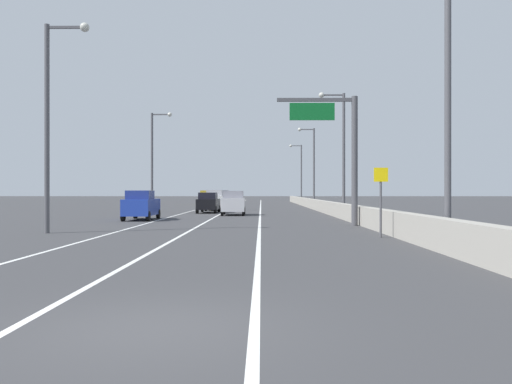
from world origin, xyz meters
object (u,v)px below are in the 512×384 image
at_px(speed_advisory_sign, 381,197).
at_px(lamp_post_right_second, 341,145).
at_px(overhead_sign_gantry, 342,144).
at_px(car_silver_3, 233,203).
at_px(car_blue_0, 141,205).
at_px(car_yellow_5, 206,198).
at_px(car_white_1, 215,200).
at_px(car_gray_4, 223,198).
at_px(lamp_post_left_near, 52,112).
at_px(lamp_post_right_near, 441,87).
at_px(car_black_2, 208,203).
at_px(lamp_post_right_fourth, 300,169).
at_px(lamp_post_left_mid, 155,154).
at_px(lamp_post_right_third, 312,162).

distance_m(speed_advisory_sign, lamp_post_right_second, 21.01).
distance_m(overhead_sign_gantry, car_silver_3, 16.03).
height_order(overhead_sign_gantry, car_blue_0, overhead_sign_gantry).
xyz_separation_m(speed_advisory_sign, car_yellow_5, (-13.34, 57.78, -0.70)).
height_order(car_white_1, car_gray_4, car_white_1).
xyz_separation_m(lamp_post_left_near, car_yellow_5, (1.70, 55.34, -4.69)).
bearing_deg(car_gray_4, lamp_post_right_near, -77.60).
height_order(lamp_post_right_second, car_black_2, lamp_post_right_second).
xyz_separation_m(lamp_post_right_fourth, lamp_post_left_near, (-16.49, -66.43, 0.00)).
relative_size(speed_advisory_sign, car_gray_4, 0.70).
bearing_deg(car_yellow_5, overhead_sign_gantry, -75.42).
bearing_deg(lamp_post_right_near, lamp_post_left_mid, 116.31).
relative_size(lamp_post_left_near, car_black_2, 2.13).
distance_m(speed_advisory_sign, car_gray_4, 50.57).
bearing_deg(car_white_1, overhead_sign_gantry, -69.21).
bearing_deg(car_gray_4, lamp_post_left_mid, -107.25).
distance_m(car_white_1, car_yellow_5, 24.68).
distance_m(speed_advisory_sign, lamp_post_left_near, 15.75).
xyz_separation_m(overhead_sign_gantry, lamp_post_right_third, (1.68, 36.54, 1.02)).
distance_m(lamp_post_left_near, car_white_1, 31.65).
bearing_deg(lamp_post_left_mid, lamp_post_right_fourth, 65.12).
height_order(car_blue_0, car_yellow_5, car_yellow_5).
distance_m(lamp_post_left_near, lamp_post_left_mid, 28.99).
relative_size(lamp_post_right_third, lamp_post_left_near, 1.00).
height_order(lamp_post_left_near, car_white_1, lamp_post_left_near).
relative_size(overhead_sign_gantry, lamp_post_right_fourth, 0.75).
xyz_separation_m(speed_advisory_sign, car_blue_0, (-13.48, 14.42, -0.74)).
xyz_separation_m(lamp_post_right_near, car_white_1, (-11.35, 36.89, -4.68)).
bearing_deg(lamp_post_right_fourth, car_black_2, -105.35).
xyz_separation_m(lamp_post_right_second, car_white_1, (-11.29, 12.74, -4.68)).
relative_size(overhead_sign_gantry, car_white_1, 1.78).
bearing_deg(lamp_post_right_second, car_silver_3, 170.04).
relative_size(lamp_post_left_mid, car_black_2, 2.13).
bearing_deg(lamp_post_left_mid, lamp_post_right_third, 37.80).
relative_size(car_white_1, car_silver_3, 1.03).
bearing_deg(car_blue_0, lamp_post_right_third, 64.09).
distance_m(lamp_post_right_third, lamp_post_right_fourth, 24.15).
xyz_separation_m(lamp_post_right_near, car_gray_4, (-11.67, 53.07, -4.69)).
height_order(lamp_post_right_third, car_white_1, lamp_post_right_third).
relative_size(speed_advisory_sign, car_yellow_5, 0.74).
bearing_deg(lamp_post_right_fourth, lamp_post_left_near, -103.94).
height_order(lamp_post_right_second, car_gray_4, lamp_post_right_second).
xyz_separation_m(lamp_post_right_near, lamp_post_left_mid, (-17.29, 34.97, 0.00)).
xyz_separation_m(lamp_post_right_third, lamp_post_left_mid, (-17.16, -13.32, 0.00)).
distance_m(car_black_2, car_gray_4, 22.45).
relative_size(overhead_sign_gantry, car_blue_0, 1.61).
bearing_deg(car_white_1, lamp_post_right_near, -72.89).
distance_m(lamp_post_right_near, car_silver_3, 27.56).
bearing_deg(overhead_sign_gantry, lamp_post_right_near, -81.24).
relative_size(overhead_sign_gantry, car_silver_3, 1.84).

